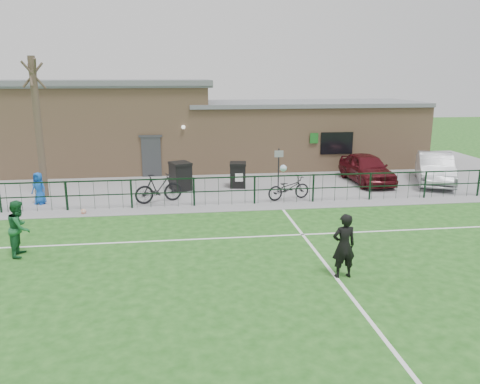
{
  "coord_description": "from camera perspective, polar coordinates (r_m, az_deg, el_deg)",
  "views": [
    {
      "loc": [
        -2.02,
        -10.53,
        5.25
      ],
      "look_at": [
        0.0,
        5.0,
        1.3
      ],
      "focal_mm": 35.0,
      "sensor_mm": 36.0,
      "label": 1
    }
  ],
  "objects": [
    {
      "name": "ground",
      "position": [
        11.94,
        3.17,
        -11.96
      ],
      "size": [
        90.0,
        90.0,
        0.0
      ],
      "primitive_type": "plane",
      "color": "#1D5118",
      "rests_on": "ground"
    },
    {
      "name": "paving_strip",
      "position": [
        24.68,
        -2.55,
        1.88
      ],
      "size": [
        34.0,
        13.0,
        0.02
      ],
      "primitive_type": "cube",
      "color": "gray",
      "rests_on": "ground"
    },
    {
      "name": "pitch_line_touch",
      "position": [
        19.17,
        -1.08,
        -1.73
      ],
      "size": [
        28.0,
        0.1,
        0.01
      ],
      "primitive_type": "cube",
      "color": "white",
      "rests_on": "ground"
    },
    {
      "name": "pitch_line_mid",
      "position": [
        15.58,
        0.48,
        -5.52
      ],
      "size": [
        28.0,
        0.1,
        0.01
      ],
      "primitive_type": "cube",
      "color": "white",
      "rests_on": "ground"
    },
    {
      "name": "pitch_line_perp",
      "position": [
        12.43,
        12.45,
        -11.16
      ],
      "size": [
        0.1,
        16.0,
        0.01
      ],
      "primitive_type": "cube",
      "color": "white",
      "rests_on": "ground"
    },
    {
      "name": "perimeter_fence",
      "position": [
        19.21,
        -1.16,
        0.15
      ],
      "size": [
        28.0,
        0.1,
        1.2
      ],
      "primitive_type": "cube",
      "color": "black",
      "rests_on": "ground"
    },
    {
      "name": "bare_tree",
      "position": [
        21.98,
        -23.35,
        7.13
      ],
      "size": [
        0.3,
        0.3,
        6.0
      ],
      "primitive_type": "cylinder",
      "color": "#46362A",
      "rests_on": "ground"
    },
    {
      "name": "wheelie_bin_left",
      "position": [
        21.85,
        -7.26,
        1.83
      ],
      "size": [
        1.09,
        1.15,
        1.22
      ],
      "primitive_type": "cube",
      "rotation": [
        0.0,
        0.0,
        0.39
      ],
      "color": "black",
      "rests_on": "paving_strip"
    },
    {
      "name": "wheelie_bin_right",
      "position": [
        22.25,
        -0.26,
        2.01
      ],
      "size": [
        0.83,
        0.92,
        1.1
      ],
      "primitive_type": "cube",
      "rotation": [
        0.0,
        0.0,
        -0.14
      ],
      "color": "black",
      "rests_on": "paving_strip"
    },
    {
      "name": "sign_post",
      "position": [
        21.3,
        4.71,
        2.66
      ],
      "size": [
        0.08,
        0.08,
        2.0
      ],
      "primitive_type": "cylinder",
      "rotation": [
        0.0,
        0.0,
        -0.38
      ],
      "color": "black",
      "rests_on": "paving_strip"
    },
    {
      "name": "car_maroon",
      "position": [
        24.01,
        15.18,
        2.82
      ],
      "size": [
        1.74,
        4.22,
        1.43
      ],
      "primitive_type": "imported",
      "rotation": [
        0.0,
        0.0,
        0.01
      ],
      "color": "#4B0D13",
      "rests_on": "paving_strip"
    },
    {
      "name": "car_silver",
      "position": [
        24.93,
        22.67,
        2.68
      ],
      "size": [
        3.26,
        4.75,
        1.48
      ],
      "primitive_type": "imported",
      "rotation": [
        0.0,
        0.0,
        -0.42
      ],
      "color": "#A8AAB0",
      "rests_on": "paving_strip"
    },
    {
      "name": "bicycle_d",
      "position": [
        19.82,
        -9.89,
        0.47
      ],
      "size": [
        2.11,
        1.23,
        1.22
      ],
      "primitive_type": "imported",
      "rotation": [
        0.0,
        0.0,
        1.91
      ],
      "color": "black",
      "rests_on": "paving_strip"
    },
    {
      "name": "bicycle_e",
      "position": [
        20.12,
        5.95,
        0.5
      ],
      "size": [
        2.03,
        1.11,
        1.01
      ],
      "primitive_type": "imported",
      "rotation": [
        0.0,
        0.0,
        1.81
      ],
      "color": "black",
      "rests_on": "paving_strip"
    },
    {
      "name": "spectator_child",
      "position": [
        20.99,
        -23.32,
        0.42
      ],
      "size": [
        0.77,
        0.66,
        1.33
      ],
      "primitive_type": "imported",
      "rotation": [
        0.0,
        0.0,
        -0.43
      ],
      "color": "blue",
      "rests_on": "paving_strip"
    },
    {
      "name": "goalkeeper_kick",
      "position": [
        12.69,
        12.35,
        -6.18
      ],
      "size": [
        1.36,
        3.67,
        2.43
      ],
      "color": "black",
      "rests_on": "ground"
    },
    {
      "name": "outfield_player",
      "position": [
        15.31,
        -25.3,
        -3.99
      ],
      "size": [
        0.67,
        0.84,
        1.68
      ],
      "primitive_type": "imported",
      "rotation": [
        0.0,
        0.0,
        1.61
      ],
      "color": "#1A5C2F",
      "rests_on": "ground"
    },
    {
      "name": "ball_ground",
      "position": [
        19.05,
        -18.54,
        -2.27
      ],
      "size": [
        0.21,
        0.21,
        0.21
      ],
      "primitive_type": "sphere",
      "color": "silver",
      "rests_on": "ground"
    },
    {
      "name": "clubhouse",
      "position": [
        27.22,
        -5.02,
        7.72
      ],
      "size": [
        24.25,
        5.4,
        4.96
      ],
      "color": "tan",
      "rests_on": "ground"
    }
  ]
}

